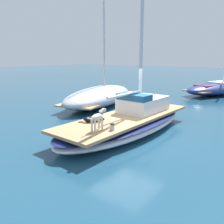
{
  "coord_description": "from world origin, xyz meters",
  "views": [
    {
      "loc": [
        5.16,
        -7.71,
        3.0
      ],
      "look_at": [
        0.0,
        -1.0,
        1.01
      ],
      "focal_mm": 38.35,
      "sensor_mm": 36.0,
      "label": 1
    }
  ],
  "objects": [
    {
      "name": "sailboat_main",
      "position": [
        0.0,
        0.0,
        0.34
      ],
      "size": [
        2.73,
        7.31,
        0.66
      ],
      "color": "white",
      "rests_on": "ground"
    },
    {
      "name": "moored_boat_port_side",
      "position": [
        -4.43,
        3.49,
        0.59
      ],
      "size": [
        4.35,
        7.57,
        6.21
      ],
      "color": "#B2B7C1",
      "rests_on": "ground"
    },
    {
      "name": "dog_black",
      "position": [
        -0.47,
        -1.52,
        0.77
      ],
      "size": [
        0.71,
        0.76,
        0.22
      ],
      "color": "black",
      "rests_on": "sailboat_main"
    },
    {
      "name": "dog_white",
      "position": [
        0.31,
        -2.14,
        1.08
      ],
      "size": [
        0.24,
        0.94,
        0.7
      ],
      "color": "silver",
      "rests_on": "sailboat_main"
    },
    {
      "name": "ground_plane",
      "position": [
        0.0,
        0.0,
        0.0
      ],
      "size": [
        120.0,
        120.0,
        0.0
      ],
      "primitive_type": "plane",
      "color": "navy"
    },
    {
      "name": "moored_boat_far_astern",
      "position": [
        0.29,
        12.33,
        0.51
      ],
      "size": [
        4.68,
        6.95,
        6.15
      ],
      "color": "navy",
      "rests_on": "ground"
    },
    {
      "name": "mast_main",
      "position": [
        0.03,
        0.73,
        3.48
      ],
      "size": [
        0.14,
        2.27,
        6.31
      ],
      "color": "silver",
      "rests_on": "sailboat_main"
    },
    {
      "name": "deck_winch",
      "position": [
        0.66,
        -1.84,
        0.76
      ],
      "size": [
        0.16,
        0.16,
        0.21
      ],
      "color": "#B7B7BC",
      "rests_on": "sailboat_main"
    },
    {
      "name": "cabin_house",
      "position": [
        0.04,
        1.12,
        1.01
      ],
      "size": [
        1.47,
        2.26,
        0.84
      ],
      "color": "silver",
      "rests_on": "sailboat_main"
    }
  ]
}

